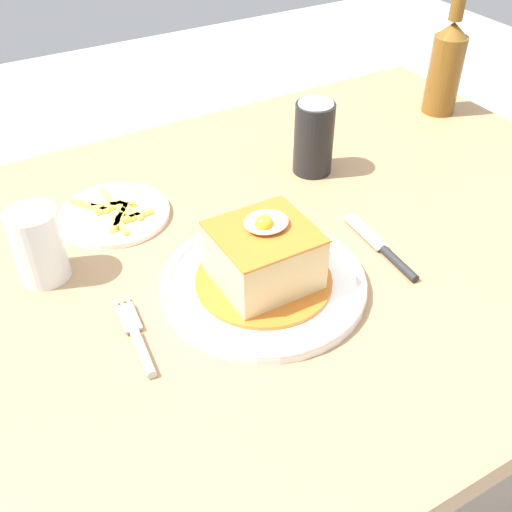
% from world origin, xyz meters
% --- Properties ---
extents(ground_plane, '(6.00, 6.00, 0.00)m').
position_xyz_m(ground_plane, '(0.00, 0.00, 0.00)').
color(ground_plane, '#B7B2A8').
extents(dining_table, '(1.19, 0.86, 0.76)m').
position_xyz_m(dining_table, '(0.00, 0.00, 0.64)').
color(dining_table, '#A87F56').
rests_on(dining_table, ground_plane).
extents(main_plate, '(0.27, 0.27, 0.02)m').
position_xyz_m(main_plate, '(-0.07, -0.08, 0.77)').
color(main_plate, white).
rests_on(main_plate, dining_table).
extents(sandwich_meal, '(0.18, 0.18, 0.11)m').
position_xyz_m(sandwich_meal, '(-0.07, -0.08, 0.81)').
color(sandwich_meal, '#C66B23').
rests_on(sandwich_meal, main_plate).
extents(fork, '(0.03, 0.14, 0.01)m').
position_xyz_m(fork, '(-0.26, -0.09, 0.77)').
color(fork, silver).
rests_on(fork, dining_table).
extents(knife, '(0.03, 0.17, 0.01)m').
position_xyz_m(knife, '(0.11, -0.11, 0.77)').
color(knife, '#262628').
rests_on(knife, dining_table).
extents(soda_can, '(0.07, 0.07, 0.12)m').
position_xyz_m(soda_can, '(0.15, 0.14, 0.82)').
color(soda_can, black).
rests_on(soda_can, dining_table).
extents(beer_bottle_amber, '(0.06, 0.06, 0.27)m').
position_xyz_m(beer_bottle_amber, '(0.50, 0.21, 0.86)').
color(beer_bottle_amber, brown).
rests_on(beer_bottle_amber, dining_table).
extents(drinking_glass, '(0.07, 0.07, 0.10)m').
position_xyz_m(drinking_glass, '(-0.32, 0.09, 0.81)').
color(drinking_glass, silver).
rests_on(drinking_glass, dining_table).
extents(side_plate_fries, '(0.17, 0.17, 0.02)m').
position_xyz_m(side_plate_fries, '(-0.19, 0.18, 0.77)').
color(side_plate_fries, white).
rests_on(side_plate_fries, dining_table).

